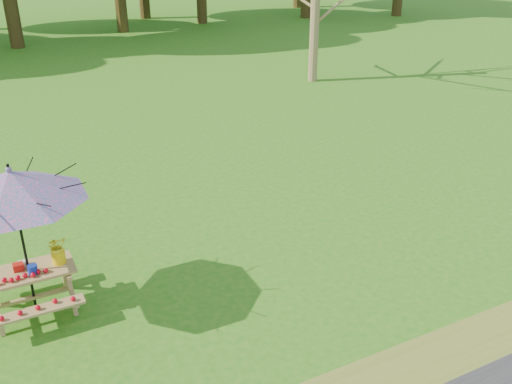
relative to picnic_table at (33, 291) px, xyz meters
name	(u,v)px	position (x,y,z in m)	size (l,w,h in m)	color
picnic_table	(33,291)	(0.00, 0.00, 0.00)	(1.20, 1.32, 0.67)	#936842
patio_umbrella	(12,186)	(0.00, 0.00, 1.62)	(2.52, 2.52, 2.25)	black
produce_bins	(26,267)	(-0.03, 0.01, 0.40)	(0.30, 0.39, 0.13)	red
tomatoes_row	(18,277)	(-0.15, -0.18, 0.38)	(0.77, 0.13, 0.07)	red
flower_bucket	(57,249)	(0.41, 0.01, 0.56)	(0.30, 0.27, 0.41)	yellow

